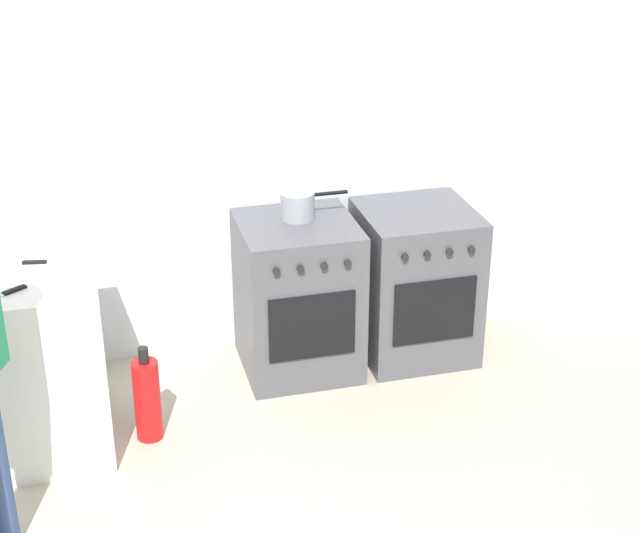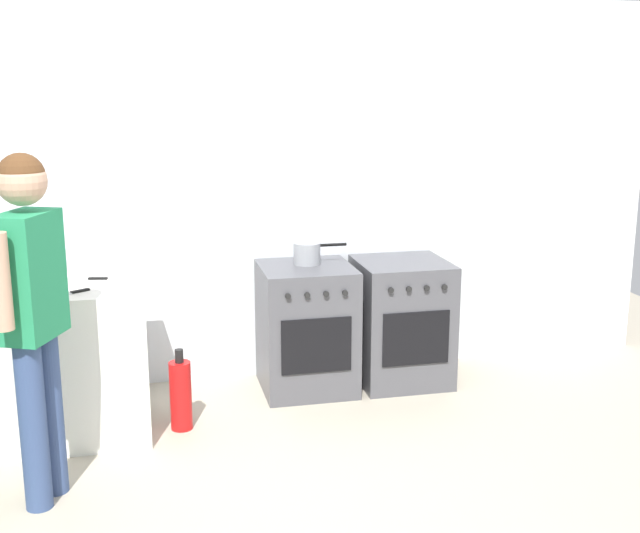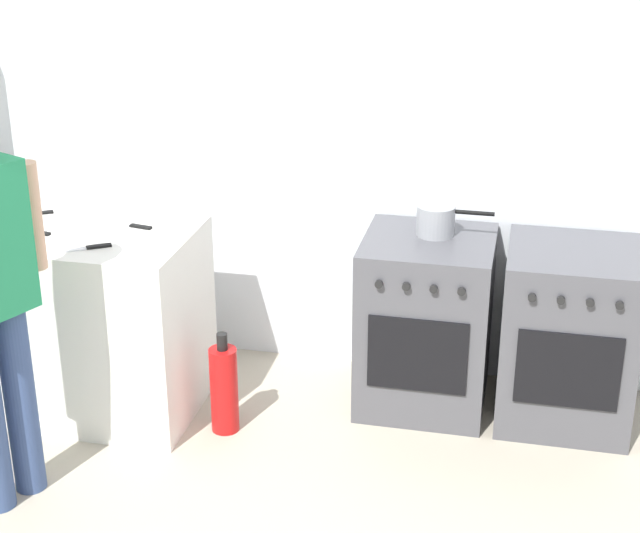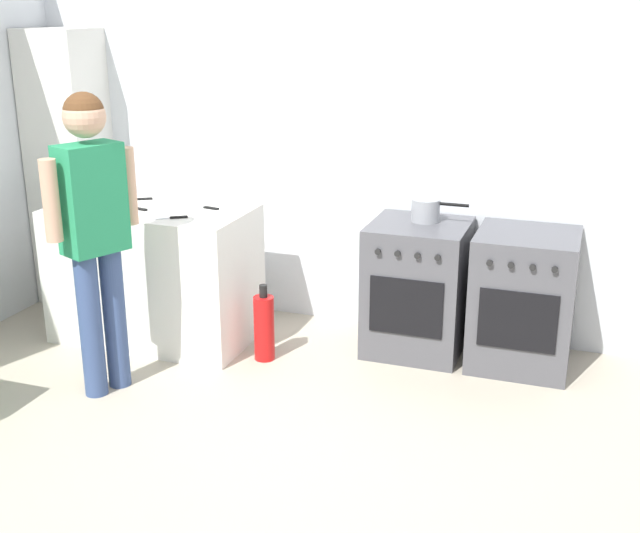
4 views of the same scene
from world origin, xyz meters
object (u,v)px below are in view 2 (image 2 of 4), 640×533
Objects in this scene: knife_chef at (3,290)px; fire_extinguisher at (181,395)px; oven_right at (401,321)px; person at (31,297)px; knife_bread at (80,279)px; pot at (307,253)px; knife_paring at (75,292)px; oven_left at (307,328)px.

knife_chef is 0.62× the size of fire_extinguisher.
person reaches higher than oven_right.
knife_bread reaches higher than fire_extinguisher.
pot is 1.91m from knife_chef.
knife_bread is at bearing -167.42° from pot.
knife_paring is 0.62× the size of knife_chef.
oven_right is 1.70× the size of fire_extinguisher.
pot is (0.02, 0.07, 0.50)m from oven_left.
oven_right is 4.46× the size of knife_paring.
oven_left is at bearing 180.00° from oven_right.
oven_left is at bearing 36.73° from person.
person is at bearing -71.69° from knife_chef.
knife_bread is 0.70× the size of fire_extinguisher.
knife_bread is at bearing -169.98° from oven_left.
person is (-1.59, -1.24, 0.12)m from pot.
oven_right is 0.49× the size of person.
oven_left is 1.61m from knife_paring.
oven_left is 1.93m from knife_chef.
knife_chef is at bearing 176.75° from fire_extinguisher.
knife_bread is 0.95m from person.
fire_extinguisher is (0.70, 0.70, -0.83)m from person.
knife_chef is 0.44m from knife_bread.
oven_right is at bearing 6.85° from knife_bread.
pot is 1.48m from knife_bread.
knife_paring is at bearing -164.95° from oven_right.
oven_left is 4.46× the size of knife_paring.
oven_left is 1.70× the size of fire_extinguisher.
pot is 0.21× the size of person.
knife_bread is (0.01, 0.31, -0.00)m from knife_paring.
oven_right is at bearing 15.05° from knife_paring.
pot reaches higher than oven_right.
knife_paring is 0.64m from person.
oven_left is at bearing 10.02° from knife_bread.
knife_bread is 0.20× the size of person.
oven_left reaches higher than fire_extinguisher.
oven_right is 2.60m from person.
knife_bread is at bearing 23.31° from knife_chef.
oven_left is 2.43× the size of knife_bread.
oven_right is 1.62m from fire_extinguisher.
oven_left is at bearing -107.00° from pot.
oven_left is 2.75× the size of knife_chef.
pot is 0.72× the size of fire_extinguisher.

